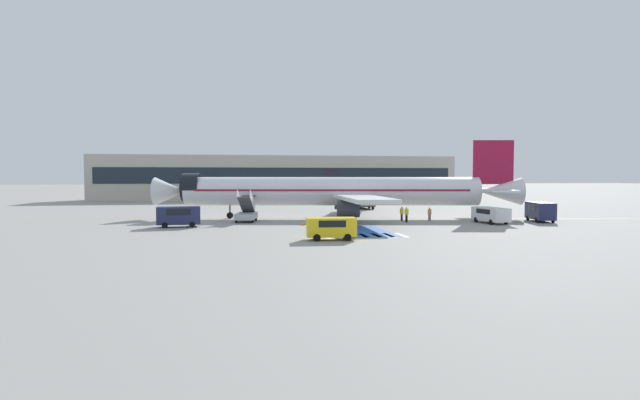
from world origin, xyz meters
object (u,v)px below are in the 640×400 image
Objects in this scene: service_van_0 at (540,210)px; ground_crew_0 at (407,214)px; airliner at (336,191)px; terminal_building at (279,178)px; fuel_tanker at (361,197)px; traffic_cone_0 at (304,223)px; service_van_3 at (179,215)px; boarding_stairs_forward at (246,214)px; ground_crew_1 at (430,213)px; service_van_1 at (491,214)px; service_van_2 at (331,227)px; ground_crew_2 at (402,213)px.

service_van_0 is 16.48m from ground_crew_0.
airliner is 0.56× the size of terminal_building.
fuel_tanker is at bearing -12.60° from airliner.
traffic_cone_0 is (-28.94, 0.46, -1.15)m from service_van_0.
service_van_3 is (-19.05, -7.69, -2.22)m from airliner.
boarding_stairs_forward is 22.68m from ground_crew_1.
service_van_1 is 24.41m from service_van_2.
terminal_building is at bearing 87.57° from traffic_cone_0.
ground_crew_0 is 3.76× the size of traffic_cone_0.
ground_crew_0 is at bearing 5.88° from traffic_cone_0.
service_van_2 is at bearing 177.50° from airliner.
traffic_cone_0 is (-12.70, -3.43, -0.78)m from ground_crew_2.
ground_crew_2 reaches higher than traffic_cone_0.
fuel_tanker is at bearing 63.34° from ground_crew_2.
ground_crew_1 is 63.71m from terminal_building.
service_van_2 is 2.72× the size of ground_crew_1.
service_van_0 is at bearing 172.43° from ground_crew_1.
service_van_0 is 13.22m from ground_crew_1.
service_van_0 is at bearing -99.31° from airliner.
fuel_tanker is at bearing -80.37° from service_van_1.
service_van_1 is 0.06× the size of terminal_building.
service_van_0 is 0.99× the size of service_van_1.
terminal_building reaches higher than ground_crew_1.
fuel_tanker is at bearing 129.86° from service_van_3.
fuel_tanker is 27.19m from ground_crew_0.
ground_crew_1 is at bearing 11.24° from traffic_cone_0.
service_van_3 reaches higher than service_van_1.
terminal_building reaches higher than boarding_stairs_forward.
terminal_building is at bearing -69.11° from ground_crew_1.
terminal_building reaches higher than fuel_tanker.
fuel_tanker is 5.52× the size of ground_crew_0.
boarding_stairs_forward is at bearing -29.23° from ground_crew_0.
boarding_stairs_forward reaches higher than ground_crew_2.
service_van_2 reaches higher than ground_crew_1.
ground_crew_1 is 16.58m from traffic_cone_0.
service_van_3 is at bearing 163.18° from ground_crew_2.
terminal_building is at bearing 91.58° from boarding_stairs_forward.
ground_crew_1 is at bearing -45.52° from service_van_1.
service_van_0 is at bearing 0.54° from boarding_stairs_forward.
terminal_building is (2.77, 65.35, 4.94)m from traffic_cone_0.
terminal_building is (-19.08, 66.90, 4.05)m from service_van_1.
service_van_1 is (28.17, -7.09, 0.15)m from boarding_stairs_forward.
boarding_stairs_forward is at bearing -130.90° from fuel_tanker.
airliner is at bearing -112.17° from fuel_tanker.
service_van_1 is 2.94× the size of ground_crew_2.
ground_crew_1 is at bearing -77.76° from terminal_building.
traffic_cone_0 is at bearing -173.51° from service_van_2.
service_van_2 is 0.92× the size of service_van_3.
service_van_3 is at bearing -14.18° from ground_crew_0.
ground_crew_2 is at bearing 148.38° from service_van_2.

